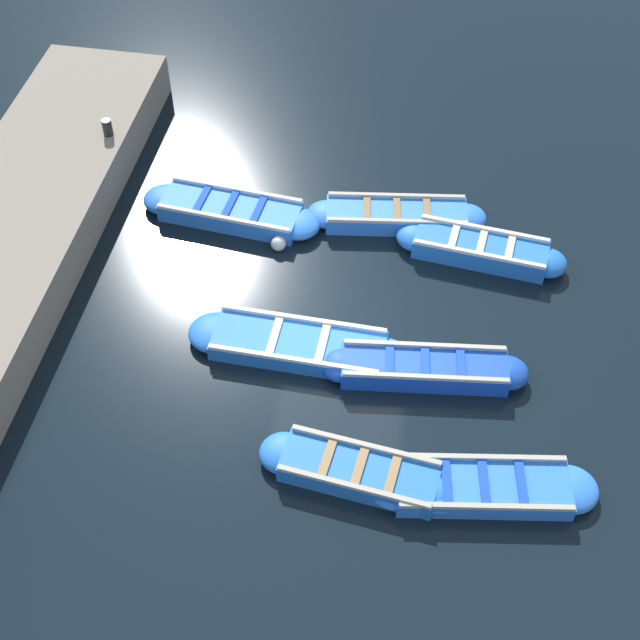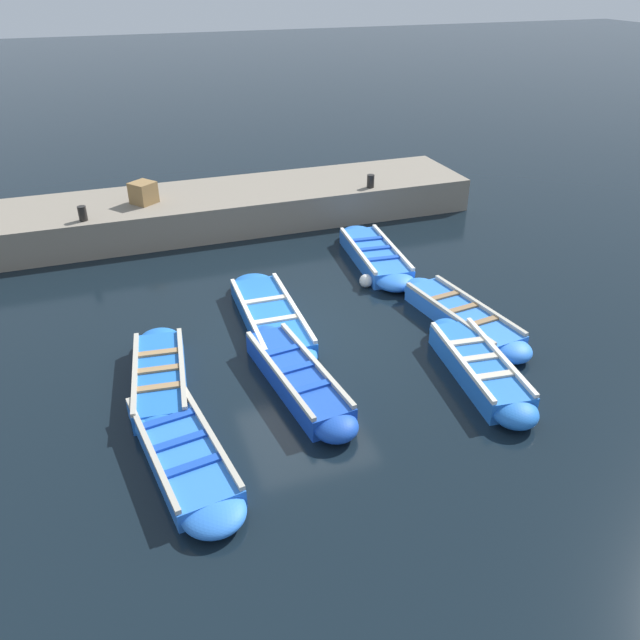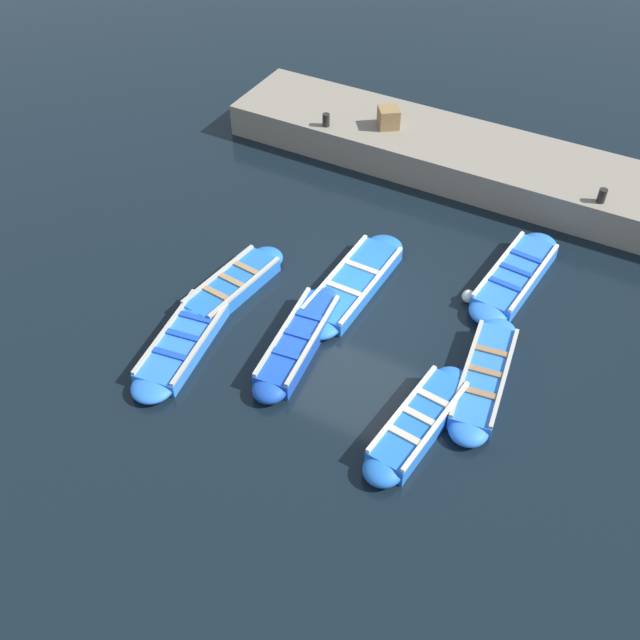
{
  "view_description": "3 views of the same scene",
  "coord_description": "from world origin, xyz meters",
  "px_view_note": "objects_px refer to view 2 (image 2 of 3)",
  "views": [
    {
      "loc": [
        1.35,
        -9.98,
        12.16
      ],
      "look_at": [
        -0.39,
        0.01,
        0.36
      ],
      "focal_mm": 50.0,
      "sensor_mm": 36.0,
      "label": 1
    },
    {
      "loc": [
        9.73,
        -3.15,
        6.26
      ],
      "look_at": [
        0.2,
        0.26,
        0.43
      ],
      "focal_mm": 35.0,
      "sensor_mm": 36.0,
      "label": 2
    },
    {
      "loc": [
        10.79,
        4.99,
        11.25
      ],
      "look_at": [
        0.98,
        -0.4,
        0.45
      ],
      "focal_mm": 42.0,
      "sensor_mm": 36.0,
      "label": 3
    }
  ],
  "objects_px": {
    "boat_centre": "(182,450)",
    "boat_far_corner": "(297,377)",
    "boat_bow_out": "(160,378)",
    "boat_stern_in": "(271,317)",
    "boat_inner_gap": "(462,316)",
    "boat_outer_right": "(479,368)",
    "boat_mid_row": "(375,256)",
    "buoy_orange_near": "(366,281)",
    "wooden_crate": "(143,193)",
    "bollard_north": "(83,213)",
    "bollard_mid_north": "(371,181)"
  },
  "relations": [
    {
      "from": "bollard_north",
      "to": "boat_centre",
      "type": "bearing_deg",
      "value": 7.11
    },
    {
      "from": "boat_bow_out",
      "to": "buoy_orange_near",
      "type": "distance_m",
      "value": 5.26
    },
    {
      "from": "boat_outer_right",
      "to": "boat_stern_in",
      "type": "relative_size",
      "value": 0.84
    },
    {
      "from": "boat_inner_gap",
      "to": "boat_far_corner",
      "type": "xyz_separation_m",
      "value": [
        0.91,
        -3.72,
        0.02
      ]
    },
    {
      "from": "bollard_mid_north",
      "to": "boat_inner_gap",
      "type": "bearing_deg",
      "value": -5.97
    },
    {
      "from": "boat_outer_right",
      "to": "boat_far_corner",
      "type": "relative_size",
      "value": 0.93
    },
    {
      "from": "boat_stern_in",
      "to": "boat_far_corner",
      "type": "xyz_separation_m",
      "value": [
        2.2,
        -0.16,
        0.04
      ]
    },
    {
      "from": "boat_centre",
      "to": "wooden_crate",
      "type": "relative_size",
      "value": 6.75
    },
    {
      "from": "boat_far_corner",
      "to": "wooden_crate",
      "type": "relative_size",
      "value": 6.65
    },
    {
      "from": "boat_mid_row",
      "to": "bollard_mid_north",
      "type": "xyz_separation_m",
      "value": [
        -2.75,
        1.06,
        0.9
      ]
    },
    {
      "from": "boat_mid_row",
      "to": "buoy_orange_near",
      "type": "bearing_deg",
      "value": -32.26
    },
    {
      "from": "boat_centre",
      "to": "boat_stern_in",
      "type": "bearing_deg",
      "value": 145.57
    },
    {
      "from": "boat_far_corner",
      "to": "bollard_north",
      "type": "bearing_deg",
      "value": -155.85
    },
    {
      "from": "bollard_north",
      "to": "wooden_crate",
      "type": "height_order",
      "value": "wooden_crate"
    },
    {
      "from": "boat_outer_right",
      "to": "boat_centre",
      "type": "height_order",
      "value": "boat_outer_right"
    },
    {
      "from": "boat_bow_out",
      "to": "bollard_north",
      "type": "bearing_deg",
      "value": -171.35
    },
    {
      "from": "boat_inner_gap",
      "to": "bollard_north",
      "type": "relative_size",
      "value": 10.34
    },
    {
      "from": "boat_far_corner",
      "to": "boat_mid_row",
      "type": "bearing_deg",
      "value": 141.77
    },
    {
      "from": "boat_centre",
      "to": "boat_far_corner",
      "type": "height_order",
      "value": "boat_far_corner"
    },
    {
      "from": "boat_inner_gap",
      "to": "wooden_crate",
      "type": "height_order",
      "value": "wooden_crate"
    },
    {
      "from": "boat_stern_in",
      "to": "bollard_mid_north",
      "type": "xyz_separation_m",
      "value": [
        -4.72,
        4.18,
        0.92
      ]
    },
    {
      "from": "boat_stern_in",
      "to": "boat_centre",
      "type": "distance_m",
      "value": 4.0
    },
    {
      "from": "boat_mid_row",
      "to": "bollard_north",
      "type": "bearing_deg",
      "value": -113.32
    },
    {
      "from": "boat_mid_row",
      "to": "boat_outer_right",
      "type": "bearing_deg",
      "value": -2.84
    },
    {
      "from": "bollard_north",
      "to": "buoy_orange_near",
      "type": "xyz_separation_m",
      "value": [
        3.86,
        5.68,
        -0.93
      ]
    },
    {
      "from": "bollard_mid_north",
      "to": "wooden_crate",
      "type": "bearing_deg",
      "value": -97.44
    },
    {
      "from": "bollard_mid_north",
      "to": "boat_far_corner",
      "type": "bearing_deg",
      "value": -32.14
    },
    {
      "from": "bollard_north",
      "to": "buoy_orange_near",
      "type": "distance_m",
      "value": 6.93
    },
    {
      "from": "boat_stern_in",
      "to": "boat_inner_gap",
      "type": "relative_size",
      "value": 1.1
    },
    {
      "from": "buoy_orange_near",
      "to": "bollard_north",
      "type": "bearing_deg",
      "value": -124.17
    },
    {
      "from": "boat_stern_in",
      "to": "buoy_orange_near",
      "type": "height_order",
      "value": "boat_stern_in"
    },
    {
      "from": "buoy_orange_near",
      "to": "boat_stern_in",
      "type": "bearing_deg",
      "value": -70.47
    },
    {
      "from": "boat_stern_in",
      "to": "buoy_orange_near",
      "type": "xyz_separation_m",
      "value": [
        -0.86,
        2.42,
        -0.01
      ]
    },
    {
      "from": "boat_stern_in",
      "to": "boat_mid_row",
      "type": "relative_size",
      "value": 1.07
    },
    {
      "from": "bollard_north",
      "to": "wooden_crate",
      "type": "xyz_separation_m",
      "value": [
        -0.78,
        1.5,
        0.09
      ]
    },
    {
      "from": "boat_mid_row",
      "to": "boat_far_corner",
      "type": "relative_size",
      "value": 1.04
    },
    {
      "from": "boat_bow_out",
      "to": "boat_far_corner",
      "type": "distance_m",
      "value": 2.31
    },
    {
      "from": "boat_outer_right",
      "to": "boat_mid_row",
      "type": "height_order",
      "value": "boat_outer_right"
    },
    {
      "from": "boat_far_corner",
      "to": "wooden_crate",
      "type": "xyz_separation_m",
      "value": [
        -7.69,
        -1.6,
        0.98
      ]
    },
    {
      "from": "boat_far_corner",
      "to": "boat_outer_right",
      "type": "bearing_deg",
      "value": 75.62
    },
    {
      "from": "boat_bow_out",
      "to": "boat_centre",
      "type": "bearing_deg",
      "value": 2.06
    },
    {
      "from": "boat_centre",
      "to": "buoy_orange_near",
      "type": "height_order",
      "value": "boat_centre"
    },
    {
      "from": "wooden_crate",
      "to": "buoy_orange_near",
      "type": "bearing_deg",
      "value": 42.06
    },
    {
      "from": "wooden_crate",
      "to": "boat_inner_gap",
      "type": "bearing_deg",
      "value": 38.1
    },
    {
      "from": "boat_inner_gap",
      "to": "boat_far_corner",
      "type": "height_order",
      "value": "boat_far_corner"
    },
    {
      "from": "boat_outer_right",
      "to": "boat_stern_in",
      "type": "distance_m",
      "value": 4.14
    },
    {
      "from": "bollard_north",
      "to": "wooden_crate",
      "type": "relative_size",
      "value": 0.65
    },
    {
      "from": "boat_bow_out",
      "to": "boat_stern_in",
      "type": "xyz_separation_m",
      "value": [
        -1.4,
        2.33,
        -0.01
      ]
    },
    {
      "from": "boat_outer_right",
      "to": "boat_inner_gap",
      "type": "xyz_separation_m",
      "value": [
        -1.69,
        0.68,
        -0.02
      ]
    },
    {
      "from": "boat_stern_in",
      "to": "wooden_crate",
      "type": "height_order",
      "value": "wooden_crate"
    }
  ]
}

